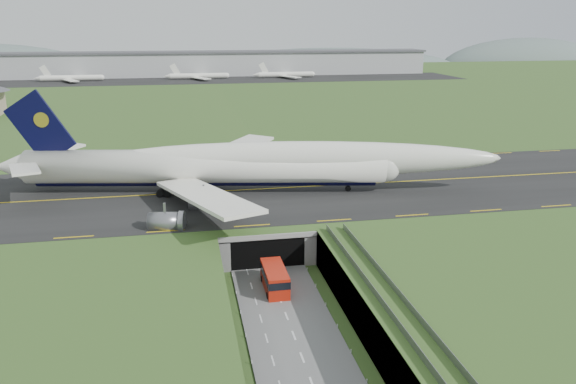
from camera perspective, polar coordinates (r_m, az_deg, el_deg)
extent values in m
plane|color=#395B24|center=(84.56, -1.17, -10.02)|extent=(900.00, 900.00, 0.00)
cube|color=gray|center=(83.26, -1.19, -8.18)|extent=(800.00, 800.00, 6.00)
cube|color=slate|center=(77.98, -0.23, -12.39)|extent=(12.00, 75.00, 0.20)
cube|color=black|center=(112.84, -4.01, 0.20)|extent=(800.00, 44.00, 0.18)
cube|color=gray|center=(99.78, -3.03, -2.36)|extent=(16.00, 22.00, 1.00)
cube|color=gray|center=(99.99, -6.99, -3.94)|extent=(2.00, 22.00, 6.00)
cube|color=gray|center=(101.73, 0.91, -3.45)|extent=(2.00, 22.00, 6.00)
cube|color=black|center=(96.18, -2.59, -5.00)|extent=(12.00, 12.00, 5.00)
cube|color=#A8A8A3|center=(89.47, -2.05, -4.56)|extent=(17.00, 0.50, 0.80)
cube|color=#A8A8A3|center=(68.74, 10.76, -11.56)|extent=(3.00, 53.00, 0.50)
cube|color=gray|center=(67.92, 9.67, -11.15)|extent=(0.06, 53.00, 1.00)
cube|color=gray|center=(68.88, 11.90, -10.86)|extent=(0.06, 53.00, 1.00)
cylinder|color=#A8A8A3|center=(62.87, 13.88, -17.90)|extent=(0.90, 0.90, 5.60)
cylinder|color=#A8A8A3|center=(72.20, 9.89, -12.76)|extent=(0.90, 0.90, 5.60)
cylinder|color=#A8A8A3|center=(82.23, 6.96, -8.79)|extent=(0.90, 0.90, 5.60)
cylinder|color=white|center=(111.03, -8.32, 2.59)|extent=(70.02, 18.91, 6.58)
sphere|color=white|center=(111.82, 9.76, 2.63)|extent=(7.50, 7.50, 6.45)
cone|color=white|center=(122.14, -26.32, 2.31)|extent=(8.20, 7.44, 6.26)
ellipsoid|color=white|center=(109.74, 1.49, 3.40)|extent=(77.74, 19.80, 6.91)
ellipsoid|color=black|center=(111.45, 9.26, 3.04)|extent=(5.05, 3.65, 2.30)
cylinder|color=black|center=(111.68, -8.26, 1.32)|extent=(65.90, 14.53, 2.77)
cube|color=white|center=(126.93, -6.42, 3.96)|extent=(25.41, 28.19, 2.77)
cube|color=white|center=(126.20, -22.42, 3.92)|extent=(10.65, 11.76, 1.05)
cube|color=white|center=(95.31, -8.34, -0.40)|extent=(17.20, 31.45, 2.77)
cube|color=white|center=(112.40, -25.22, 2.14)|extent=(7.86, 12.20, 1.05)
cube|color=black|center=(117.90, -23.85, 6.00)|extent=(12.99, 2.93, 14.56)
cylinder|color=gold|center=(117.46, -23.71, 6.75)|extent=(2.96, 1.22, 2.88)
cylinder|color=slate|center=(121.37, -7.29, 1.79)|extent=(5.87, 4.29, 3.40)
cylinder|color=slate|center=(132.39, -8.86, 2.97)|extent=(5.87, 4.29, 3.40)
cylinder|color=slate|center=(102.75, -8.51, -1.01)|extent=(5.87, 4.29, 3.40)
cylinder|color=slate|center=(93.50, -12.34, -3.02)|extent=(5.87, 4.29, 3.40)
cylinder|color=black|center=(111.98, 6.12, 0.37)|extent=(1.21, 0.71, 1.13)
cube|color=black|center=(112.89, -10.55, 0.39)|extent=(7.35, 8.18, 1.44)
cube|color=#B81E0C|center=(84.06, -1.36, -8.77)|extent=(3.15, 8.36, 3.34)
cube|color=black|center=(83.78, -1.36, -8.36)|extent=(3.21, 8.48, 1.11)
cube|color=black|center=(84.67, -1.35, -9.63)|extent=(2.92, 7.81, 0.56)
cylinder|color=black|center=(81.95, -2.03, -10.47)|extent=(0.39, 1.00, 1.00)
cylinder|color=black|center=(86.89, -2.62, -8.82)|extent=(0.39, 1.00, 1.00)
cylinder|color=black|center=(82.39, -0.01, -10.30)|extent=(0.39, 1.00, 1.00)
cylinder|color=black|center=(87.30, -0.72, -8.67)|extent=(0.39, 1.00, 1.00)
cube|color=#B2B2B2|center=(375.53, -9.11, 12.71)|extent=(300.00, 22.00, 15.00)
cube|color=#4C4C51|center=(375.12, -9.16, 13.85)|extent=(302.00, 24.00, 1.20)
cube|color=black|center=(346.22, -8.87, 11.18)|extent=(320.00, 50.00, 0.08)
cylinder|color=white|center=(356.19, -21.15, 10.76)|extent=(34.00, 3.20, 3.20)
cylinder|color=white|center=(350.98, -9.06, 11.58)|extent=(34.00, 3.20, 3.20)
cylinder|color=white|center=(356.82, -0.23, 11.86)|extent=(34.00, 3.20, 3.20)
ellipsoid|color=slate|center=(523.32, 3.98, 12.01)|extent=(260.00, 91.00, 44.00)
ellipsoid|color=slate|center=(605.69, 23.00, 11.39)|extent=(180.00, 63.00, 60.00)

